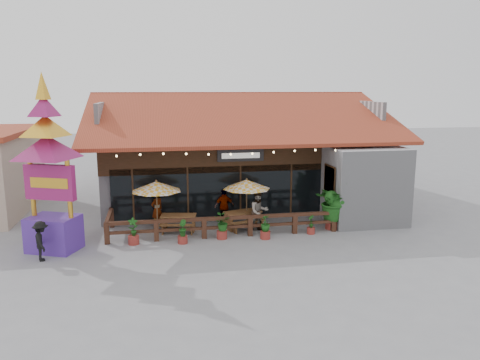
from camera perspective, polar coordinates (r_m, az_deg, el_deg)
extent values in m
plane|color=gray|center=(20.99, 2.32, -6.32)|extent=(100.00, 100.00, 0.00)
cube|color=#B3B3B8|center=(27.24, -0.86, 2.06)|extent=(14.00, 10.00, 4.00)
cube|color=#3B2012|center=(21.87, -2.56, 2.99)|extent=(11.00, 0.16, 1.60)
cube|color=black|center=(22.16, -2.52, -1.37)|extent=(10.00, 0.12, 2.40)
cube|color=#FFB772|center=(22.35, -2.59, -1.26)|extent=(9.80, 0.05, 2.20)
cube|color=#B3B3B8|center=(22.82, 14.96, -0.60)|extent=(3.50, 2.70, 3.60)
cube|color=red|center=(21.94, 10.87, -0.35)|extent=(0.06, 1.20, 1.50)
cube|color=#3B2012|center=(21.94, 10.85, -0.35)|extent=(0.04, 1.34, 1.64)
cube|color=#A13A24|center=(23.50, 0.53, 7.73)|extent=(15.50, 7.05, 2.37)
cube|color=#A13A24|center=(30.39, -1.97, 8.49)|extent=(15.50, 7.05, 2.37)
cube|color=#A13A24|center=(26.90, -0.89, 10.54)|extent=(15.50, 0.30, 0.12)
cube|color=#B3B3B8|center=(26.71, -15.98, 7.28)|extent=(0.20, 9.00, 1.80)
cube|color=#B3B3B8|center=(28.93, 13.06, 7.68)|extent=(0.20, 9.00, 1.80)
cube|color=black|center=(21.91, 0.08, 3.02)|extent=(2.20, 0.10, 0.55)
cube|color=silver|center=(21.85, 0.10, 3.00)|extent=(1.80, 0.02, 0.25)
cube|color=#3B2012|center=(21.95, -12.91, -1.76)|extent=(0.08, 0.08, 2.40)
cube|color=#3B2012|center=(21.97, -6.38, -1.54)|extent=(0.08, 0.08, 2.40)
cube|color=#3B2012|center=(22.27, 0.05, -1.29)|extent=(0.08, 0.08, 2.40)
cube|color=#3B2012|center=(22.84, 6.23, -1.05)|extent=(0.08, 0.08, 2.40)
sphere|color=#ECC781|center=(19.87, -14.81, 2.83)|extent=(0.09, 0.09, 0.09)
sphere|color=#ECC781|center=(19.81, -12.08, 3.05)|extent=(0.09, 0.09, 0.09)
sphere|color=#ECC781|center=(19.80, -9.33, 3.17)|extent=(0.09, 0.09, 0.09)
sphere|color=#ECC781|center=(19.84, -6.58, 3.18)|extent=(0.09, 0.09, 0.09)
sphere|color=#ECC781|center=(19.93, -3.85, 3.14)|extent=(0.09, 0.09, 0.09)
sphere|color=#ECC781|center=(20.06, -1.15, 3.14)|extent=(0.09, 0.09, 0.09)
sphere|color=#ECC781|center=(20.23, 1.51, 3.23)|extent=(0.09, 0.09, 0.09)
sphere|color=#ECC781|center=(20.44, 4.13, 3.40)|extent=(0.09, 0.09, 0.09)
sphere|color=#ECC781|center=(20.69, 6.68, 3.55)|extent=(0.09, 0.09, 0.09)
sphere|color=#ECC781|center=(20.99, 9.17, 3.62)|extent=(0.09, 0.09, 0.09)
sphere|color=#ECC781|center=(21.33, 11.58, 3.57)|extent=(0.09, 0.09, 0.09)
cube|color=#442418|center=(20.02, -15.93, -6.27)|extent=(0.20, 0.20, 0.90)
cube|color=#442418|center=(19.91, -10.17, -6.11)|extent=(0.20, 0.20, 0.90)
cube|color=#442418|center=(20.00, -4.40, -5.88)|extent=(0.20, 0.20, 0.90)
cube|color=#442418|center=(20.29, 1.25, -5.60)|extent=(0.20, 0.20, 0.90)
cube|color=#442418|center=(20.77, 6.69, -5.28)|extent=(0.20, 0.20, 0.90)
cube|color=#442418|center=(21.35, 11.33, -4.97)|extent=(0.20, 0.20, 0.90)
cube|color=#442418|center=(20.00, -1.85, -4.66)|extent=(9.80, 0.16, 0.14)
cube|color=#442418|center=(20.11, -1.84, -5.76)|extent=(9.80, 0.12, 0.12)
cube|color=#442418|center=(21.11, -15.67, -4.23)|extent=(0.16, 2.50, 0.14)
cube|color=#442418|center=(22.31, -15.36, -4.45)|extent=(0.20, 0.20, 0.90)
cylinder|color=brown|center=(20.97, -10.08, -3.34)|extent=(0.06, 0.06, 2.22)
cone|color=yellow|center=(20.75, -10.17, -0.76)|extent=(2.88, 2.88, 0.43)
sphere|color=brown|center=(20.71, -10.19, -0.10)|extent=(0.10, 0.10, 0.10)
cylinder|color=black|center=(21.26, -9.98, -6.17)|extent=(0.43, 0.43, 0.06)
cylinder|color=brown|center=(21.35, 0.81, -2.99)|extent=(0.06, 0.06, 2.16)
cone|color=yellow|center=(21.14, 0.82, -0.52)|extent=(2.23, 2.23, 0.42)
sphere|color=brown|center=(21.10, 0.82, 0.11)|extent=(0.09, 0.09, 0.09)
cylinder|color=black|center=(21.63, 0.80, -5.70)|extent=(0.41, 0.41, 0.06)
cube|color=brown|center=(21.07, -7.51, -4.31)|extent=(1.65, 0.99, 0.06)
cube|color=brown|center=(21.27, -9.30, -5.22)|extent=(0.20, 0.68, 0.72)
cube|color=brown|center=(21.09, -5.65, -5.26)|extent=(0.20, 0.68, 0.72)
cube|color=brown|center=(20.65, -7.68, -5.48)|extent=(1.57, 0.55, 0.05)
cube|color=brown|center=(21.66, -7.30, -4.68)|extent=(1.57, 0.55, 0.05)
cube|color=brown|center=(21.30, 0.33, -3.92)|extent=(1.80, 1.22, 0.06)
cube|color=brown|center=(21.09, -1.40, -5.15)|extent=(0.29, 0.71, 0.76)
cube|color=brown|center=(21.74, 2.01, -4.66)|extent=(0.29, 0.71, 0.76)
cube|color=brown|center=(20.91, 1.06, -5.09)|extent=(1.65, 0.76, 0.05)
cube|color=brown|center=(21.87, -0.36, -4.36)|extent=(1.65, 0.76, 0.05)
cube|color=#522A9C|center=(19.87, -21.73, -6.07)|extent=(2.21, 1.97, 1.37)
cube|color=#981C60|center=(19.39, -22.16, -0.26)|extent=(2.00, 1.05, 1.37)
cube|color=gold|center=(19.24, -22.26, -0.35)|extent=(1.49, 0.65, 0.40)
cylinder|color=gold|center=(19.62, -24.39, -0.99)|extent=(0.18, 0.18, 2.28)
cylinder|color=gold|center=(19.29, -19.79, -0.84)|extent=(0.18, 0.18, 2.28)
pyramid|color=#981C60|center=(19.15, -22.56, 5.11)|extent=(3.58, 3.58, 0.91)
pyramid|color=gold|center=(19.09, -22.72, 7.32)|extent=(2.54, 2.54, 0.80)
pyramid|color=#981C60|center=(19.07, -22.89, 9.53)|extent=(1.64, 1.64, 0.80)
pyramid|color=gold|center=(19.08, -23.09, 12.09)|extent=(0.75, 0.75, 1.03)
cylinder|color=maroon|center=(21.74, 11.14, -5.31)|extent=(0.59, 0.59, 0.43)
imported|color=#1A5B1A|center=(21.45, 11.25, -2.48)|extent=(2.10, 2.11, 1.78)
sphere|color=#1A5B1A|center=(21.50, 11.68, -3.39)|extent=(0.59, 0.59, 0.59)
sphere|color=#1A5B1A|center=(21.57, 10.81, -2.77)|extent=(0.51, 0.51, 0.51)
imported|color=#3B2012|center=(21.67, -10.07, -3.56)|extent=(0.75, 0.72, 1.72)
imported|color=#3B2012|center=(20.75, 2.30, -3.87)|extent=(1.02, 0.87, 1.85)
imported|color=#3B2012|center=(22.16, -1.93, -3.20)|extent=(0.98, 0.50, 1.61)
imported|color=black|center=(18.85, -23.08, -6.87)|extent=(0.83, 1.10, 1.51)
cylinder|color=maroon|center=(19.79, -12.84, -7.13)|extent=(0.45, 0.45, 0.36)
imported|color=#1A5B1A|center=(19.63, -12.90, -5.60)|extent=(0.42, 0.32, 0.74)
cylinder|color=maroon|center=(19.56, -7.01, -7.21)|extent=(0.41, 0.41, 0.32)
imported|color=#1A5B1A|center=(19.41, -7.04, -5.82)|extent=(0.37, 0.42, 0.67)
cylinder|color=maroon|center=(20.00, -2.22, -6.68)|extent=(0.44, 0.44, 0.35)
imported|color=#1A5B1A|center=(19.84, -2.24, -5.18)|extent=(0.85, 0.81, 0.73)
cylinder|color=maroon|center=(20.01, 3.10, -6.69)|extent=(0.43, 0.43, 0.34)
imported|color=#1A5B1A|center=(19.86, 3.12, -5.25)|extent=(0.52, 0.52, 0.71)
cylinder|color=maroon|center=(20.88, 8.63, -6.13)|extent=(0.35, 0.35, 0.28)
imported|color=#1A5B1A|center=(20.76, 8.67, -4.99)|extent=(0.24, 0.33, 0.58)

